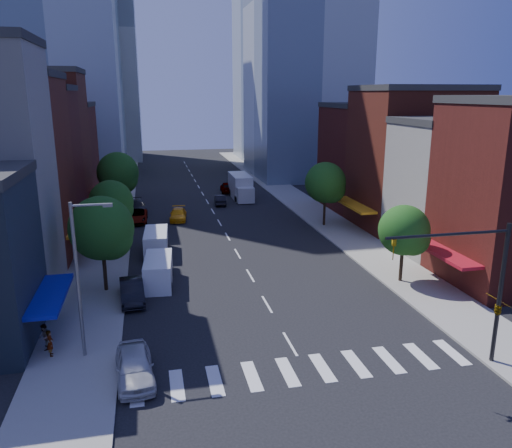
{
  "coord_description": "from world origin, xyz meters",
  "views": [
    {
      "loc": [
        -7.84,
        -26.35,
        14.73
      ],
      "look_at": [
        0.03,
        9.9,
        5.0
      ],
      "focal_mm": 35.0,
      "sensor_mm": 36.0,
      "label": 1
    }
  ],
  "objects_px": {
    "traffic_car_far": "(227,187)",
    "parked_car_second": "(132,291)",
    "parked_car_rear": "(137,206)",
    "cargo_van_far": "(156,243)",
    "taxi": "(178,214)",
    "pedestrian_near": "(50,343)",
    "pedestrian_far": "(44,337)",
    "cargo_van_near": "(158,272)",
    "box_truck": "(241,187)",
    "traffic_car_oncoming": "(220,200)",
    "parked_car_third": "(137,216)",
    "parked_car_front": "(135,366)"
  },
  "relations": [
    {
      "from": "traffic_car_far",
      "to": "parked_car_second",
      "type": "bearing_deg",
      "value": 75.26
    },
    {
      "from": "cargo_van_near",
      "to": "taxi",
      "type": "distance_m",
      "value": 21.07
    },
    {
      "from": "cargo_van_near",
      "to": "box_truck",
      "type": "relative_size",
      "value": 0.63
    },
    {
      "from": "box_truck",
      "to": "pedestrian_near",
      "type": "height_order",
      "value": "box_truck"
    },
    {
      "from": "parked_car_second",
      "to": "traffic_car_oncoming",
      "type": "relative_size",
      "value": 1.16
    },
    {
      "from": "parked_car_second",
      "to": "cargo_van_near",
      "type": "distance_m",
      "value": 3.47
    },
    {
      "from": "parked_car_front",
      "to": "box_truck",
      "type": "relative_size",
      "value": 0.57
    },
    {
      "from": "traffic_car_far",
      "to": "cargo_van_far",
      "type": "bearing_deg",
      "value": 72.36
    },
    {
      "from": "parked_car_front",
      "to": "taxi",
      "type": "height_order",
      "value": "parked_car_front"
    },
    {
      "from": "parked_car_second",
      "to": "parked_car_rear",
      "type": "xyz_separation_m",
      "value": [
        0.0,
        28.98,
        -0.03
      ]
    },
    {
      "from": "parked_car_front",
      "to": "cargo_van_far",
      "type": "xyz_separation_m",
      "value": [
        1.61,
        21.52,
        0.3
      ]
    },
    {
      "from": "traffic_car_far",
      "to": "pedestrian_near",
      "type": "height_order",
      "value": "pedestrian_near"
    },
    {
      "from": "taxi",
      "to": "box_truck",
      "type": "relative_size",
      "value": 0.55
    },
    {
      "from": "parked_car_second",
      "to": "box_truck",
      "type": "xyz_separation_m",
      "value": [
        14.57,
        34.76,
        0.82
      ]
    },
    {
      "from": "taxi",
      "to": "traffic_car_far",
      "type": "bearing_deg",
      "value": 68.0
    },
    {
      "from": "parked_car_third",
      "to": "box_truck",
      "type": "xyz_separation_m",
      "value": [
        14.57,
        11.11,
        0.87
      ]
    },
    {
      "from": "pedestrian_near",
      "to": "pedestrian_far",
      "type": "relative_size",
      "value": 0.99
    },
    {
      "from": "cargo_van_near",
      "to": "traffic_car_oncoming",
      "type": "height_order",
      "value": "cargo_van_near"
    },
    {
      "from": "pedestrian_far",
      "to": "parked_car_rear",
      "type": "bearing_deg",
      "value": 168.57
    },
    {
      "from": "cargo_van_far",
      "to": "traffic_car_oncoming",
      "type": "bearing_deg",
      "value": 69.35
    },
    {
      "from": "traffic_car_oncoming",
      "to": "pedestrian_near",
      "type": "distance_m",
      "value": 41.39
    },
    {
      "from": "parked_car_front",
      "to": "traffic_car_far",
      "type": "relative_size",
      "value": 1.01
    },
    {
      "from": "taxi",
      "to": "box_truck",
      "type": "distance_m",
      "value": 14.75
    },
    {
      "from": "cargo_van_near",
      "to": "cargo_van_far",
      "type": "distance_m",
      "value": 8.0
    },
    {
      "from": "parked_car_rear",
      "to": "taxi",
      "type": "distance_m",
      "value": 7.18
    },
    {
      "from": "parked_car_third",
      "to": "cargo_van_near",
      "type": "bearing_deg",
      "value": -83.31
    },
    {
      "from": "parked_car_front",
      "to": "pedestrian_near",
      "type": "distance_m",
      "value": 5.82
    },
    {
      "from": "taxi",
      "to": "pedestrian_near",
      "type": "relative_size",
      "value": 2.97
    },
    {
      "from": "parked_car_front",
      "to": "cargo_van_far",
      "type": "height_order",
      "value": "cargo_van_far"
    },
    {
      "from": "cargo_van_far",
      "to": "taxi",
      "type": "distance_m",
      "value": 13.19
    },
    {
      "from": "parked_car_front",
      "to": "box_truck",
      "type": "bearing_deg",
      "value": 68.0
    },
    {
      "from": "traffic_car_oncoming",
      "to": "box_truck",
      "type": "relative_size",
      "value": 0.49
    },
    {
      "from": "taxi",
      "to": "traffic_car_far",
      "type": "distance_m",
      "value": 18.04
    },
    {
      "from": "parked_car_rear",
      "to": "cargo_van_far",
      "type": "xyz_separation_m",
      "value": [
        1.99,
        -18.15,
        0.37
      ]
    },
    {
      "from": "cargo_van_near",
      "to": "pedestrian_far",
      "type": "relative_size",
      "value": 3.36
    },
    {
      "from": "parked_car_third",
      "to": "taxi",
      "type": "distance_m",
      "value": 4.86
    },
    {
      "from": "cargo_van_far",
      "to": "traffic_car_oncoming",
      "type": "height_order",
      "value": "cargo_van_far"
    },
    {
      "from": "cargo_van_near",
      "to": "cargo_van_far",
      "type": "height_order",
      "value": "cargo_van_far"
    },
    {
      "from": "traffic_car_far",
      "to": "box_truck",
      "type": "bearing_deg",
      "value": 108.28
    },
    {
      "from": "parked_car_rear",
      "to": "traffic_car_oncoming",
      "type": "bearing_deg",
      "value": 3.17
    },
    {
      "from": "parked_car_front",
      "to": "cargo_van_near",
      "type": "bearing_deg",
      "value": 78.56
    },
    {
      "from": "cargo_van_far",
      "to": "pedestrian_far",
      "type": "height_order",
      "value": "cargo_van_far"
    },
    {
      "from": "traffic_car_far",
      "to": "pedestrian_near",
      "type": "relative_size",
      "value": 3.02
    },
    {
      "from": "cargo_van_near",
      "to": "pedestrian_near",
      "type": "xyz_separation_m",
      "value": [
        -6.36,
        -10.16,
        -0.16
      ]
    },
    {
      "from": "traffic_car_oncoming",
      "to": "cargo_van_near",
      "type": "bearing_deg",
      "value": 76.73
    },
    {
      "from": "taxi",
      "to": "pedestrian_near",
      "type": "xyz_separation_m",
      "value": [
        -9.23,
        -31.03,
        0.26
      ]
    },
    {
      "from": "taxi",
      "to": "parked_car_second",
      "type": "bearing_deg",
      "value": -95.61
    },
    {
      "from": "traffic_car_far",
      "to": "box_truck",
      "type": "xyz_separation_m",
      "value": [
        1.25,
        -4.87,
        0.79
      ]
    },
    {
      "from": "parked_car_front",
      "to": "traffic_car_far",
      "type": "distance_m",
      "value": 51.95
    },
    {
      "from": "parked_car_third",
      "to": "traffic_car_far",
      "type": "xyz_separation_m",
      "value": [
        13.32,
        15.97,
        0.08
      ]
    }
  ]
}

